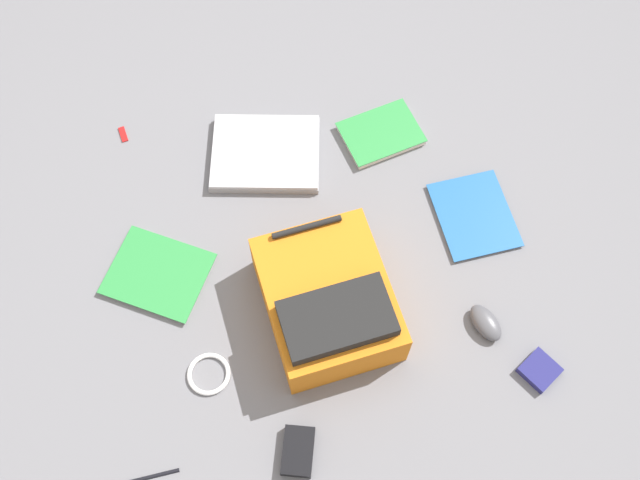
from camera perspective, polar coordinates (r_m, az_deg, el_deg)
name	(u,v)px	position (r m, az deg, el deg)	size (l,w,h in m)	color
ground_plane	(308,242)	(2.05, -0.94, -0.14)	(3.91, 3.91, 0.00)	slate
backpack	(328,301)	(1.89, 0.61, -4.75)	(0.32, 0.40, 0.19)	orange
laptop	(265,153)	(2.18, -4.24, 6.71)	(0.37, 0.33, 0.03)	#929296
book_manual	(474,215)	(2.12, 11.82, 1.87)	(0.21, 0.25, 0.01)	silver
book_comic	(158,274)	(2.05, -12.40, -2.60)	(0.33, 0.32, 0.02)	silver
book_blue	(381,134)	(2.22, 4.73, 8.18)	(0.25, 0.20, 0.02)	silver
computer_mouse	(486,323)	(1.99, 12.69, -6.27)	(0.06, 0.11, 0.04)	#4C4C51
cable_coil	(209,374)	(1.93, -8.60, -10.21)	(0.11, 0.11, 0.01)	silver
power_brick	(298,451)	(1.86, -1.71, -16.01)	(0.07, 0.12, 0.03)	black
pen_black	(151,476)	(1.91, -12.90, -17.39)	(0.01, 0.01, 0.13)	black
earbud_pouch	(540,370)	(1.99, 16.62, -9.63)	(0.08, 0.08, 0.02)	navy
usb_stick	(123,134)	(2.30, -14.99, 7.93)	(0.02, 0.05, 0.01)	#B21919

